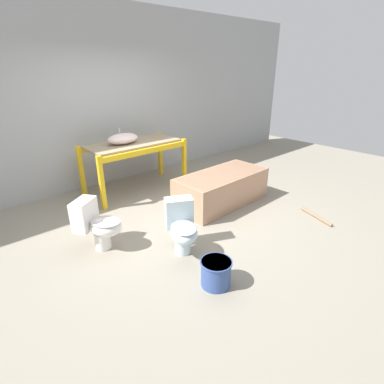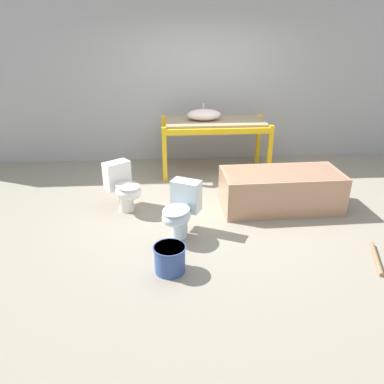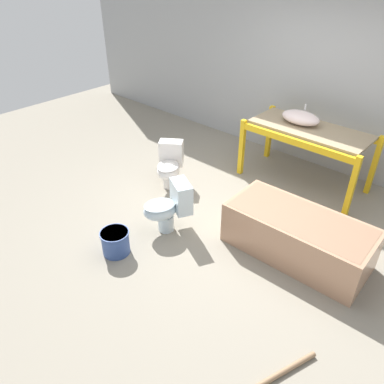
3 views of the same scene
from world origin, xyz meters
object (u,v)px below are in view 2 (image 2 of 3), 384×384
at_px(bucket_white, 170,258).
at_px(toilet_far, 124,186).
at_px(toilet_near, 181,209).
at_px(sink_basin, 204,115).
at_px(bathtub_main, 281,187).

bearing_deg(bucket_white, toilet_far, 111.73).
xyz_separation_m(toilet_near, bucket_white, (-0.15, -0.73, -0.19)).
bearing_deg(sink_basin, toilet_far, -130.96).
bearing_deg(bathtub_main, toilet_far, 175.79).
relative_size(bathtub_main, toilet_near, 2.44).
bearing_deg(toilet_far, bucket_white, -103.20).
distance_m(sink_basin, bucket_white, 3.08).
relative_size(bathtub_main, bucket_white, 4.81).
distance_m(toilet_near, toilet_far, 1.05).
bearing_deg(toilet_far, bathtub_main, -37.75).
bearing_deg(toilet_near, sink_basin, 104.79).
height_order(sink_basin, bathtub_main, sink_basin).
relative_size(sink_basin, bathtub_main, 0.35).
distance_m(bathtub_main, toilet_near, 1.54).
bearing_deg(bucket_white, bathtub_main, 41.48).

